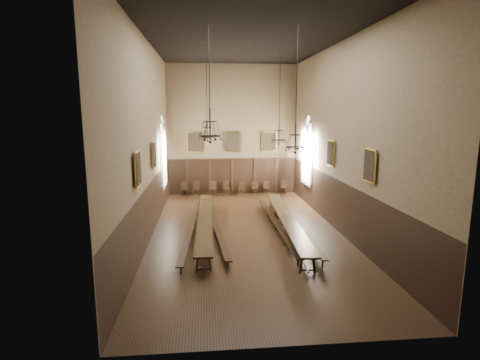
{
  "coord_description": "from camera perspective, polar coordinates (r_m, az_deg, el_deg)",
  "views": [
    {
      "loc": [
        -1.94,
        -17.24,
        5.71
      ],
      "look_at": [
        -0.17,
        1.5,
        2.31
      ],
      "focal_mm": 28.0,
      "sensor_mm": 36.0,
      "label": 1
    }
  ],
  "objects": [
    {
      "name": "chair_7",
      "position": [
        26.9,
        6.63,
        -1.47
      ],
      "size": [
        0.5,
        0.5,
        0.95
      ],
      "rotation": [
        0.0,
        0.0,
        -0.21
      ],
      "color": "black",
      "rests_on": "floor"
    },
    {
      "name": "ceiling",
      "position": [
        17.66,
        1.07,
        21.0
      ],
      "size": [
        9.0,
        18.0,
        0.02
      ],
      "primitive_type": "cube",
      "color": "black",
      "rests_on": "ground"
    },
    {
      "name": "wall_right",
      "position": [
        18.44,
        15.16,
        6.12
      ],
      "size": [
        0.02,
        18.0,
        9.0
      ],
      "primitive_type": "cube",
      "color": "#776649",
      "rests_on": "ground"
    },
    {
      "name": "chandelier_back_left",
      "position": [
        19.96,
        -5.01,
        7.53
      ],
      "size": [
        0.78,
        0.78,
        4.7
      ],
      "color": "black",
      "rests_on": "ceiling"
    },
    {
      "name": "chandelier_front_left",
      "position": [
        15.07,
        -4.59,
        7.76
      ],
      "size": [
        0.89,
        0.89,
        4.37
      ],
      "color": "black",
      "rests_on": "ceiling"
    },
    {
      "name": "bench_left_outer",
      "position": [
        18.03,
        -7.46,
        -7.4
      ],
      "size": [
        0.77,
        9.64,
        0.43
      ],
      "rotation": [
        0.0,
        0.0,
        -0.05
      ],
      "color": "black",
      "rests_on": "floor"
    },
    {
      "name": "wainscot_panelling",
      "position": [
        17.91,
        0.99,
        -4.19
      ],
      "size": [
        9.0,
        18.0,
        2.5
      ],
      "primitive_type": null,
      "color": "black",
      "rests_on": "floor"
    },
    {
      "name": "bench_right_outer",
      "position": [
        18.54,
        9.25,
        -6.99
      ],
      "size": [
        0.85,
        9.2,
        0.41
      ],
      "rotation": [
        0.0,
        0.0,
        -0.06
      ],
      "color": "black",
      "rests_on": "floor"
    },
    {
      "name": "wall_front",
      "position": [
        8.54,
        7.79,
        2.0
      ],
      "size": [
        9.0,
        0.02,
        9.0
      ],
      "primitive_type": "cube",
      "color": "#776649",
      "rests_on": "ground"
    },
    {
      "name": "window_right",
      "position": [
        23.73,
        10.23,
        4.48
      ],
      "size": [
        0.2,
        2.2,
        4.6
      ],
      "primitive_type": null,
      "color": "white",
      "rests_on": "wall_right"
    },
    {
      "name": "portrait_left_0",
      "position": [
        18.51,
        -12.98,
        3.74
      ],
      "size": [
        0.12,
        1.0,
        1.3
      ],
      "color": "gold",
      "rests_on": "wall_left"
    },
    {
      "name": "chair_6",
      "position": [
        26.67,
        4.1,
        -1.57
      ],
      "size": [
        0.48,
        0.48,
        0.89
      ],
      "rotation": [
        0.0,
        0.0,
        0.25
      ],
      "color": "black",
      "rests_on": "floor"
    },
    {
      "name": "wall_left",
      "position": [
        17.47,
        -13.93,
        5.96
      ],
      "size": [
        0.02,
        18.0,
        9.0
      ],
      "primitive_type": "cube",
      "color": "#776649",
      "rests_on": "ground"
    },
    {
      "name": "bench_left_inner",
      "position": [
        18.21,
        -3.67,
        -7.19
      ],
      "size": [
        0.92,
        9.22,
        0.41
      ],
      "rotation": [
        0.0,
        0.0,
        0.07
      ],
      "color": "black",
      "rests_on": "floor"
    },
    {
      "name": "chandelier_back_right",
      "position": [
        20.18,
        5.97,
        7.07
      ],
      "size": [
        0.78,
        0.78,
        4.88
      ],
      "color": "black",
      "rests_on": "ceiling"
    },
    {
      "name": "table_left",
      "position": [
        18.1,
        -5.31,
        -6.92
      ],
      "size": [
        0.87,
        9.95,
        0.78
      ],
      "rotation": [
        0.0,
        0.0,
        -0.02
      ],
      "color": "black",
      "rests_on": "floor"
    },
    {
      "name": "wall_back",
      "position": [
        26.35,
        -1.19,
        7.6
      ],
      "size": [
        9.0,
        0.02,
        9.0
      ],
      "primitive_type": "cube",
      "color": "#776649",
      "rests_on": "ground"
    },
    {
      "name": "chandelier_front_right",
      "position": [
        15.17,
        8.42,
        6.28
      ],
      "size": [
        0.77,
        0.77,
        4.8
      ],
      "color": "black",
      "rests_on": "ceiling"
    },
    {
      "name": "table_right",
      "position": [
        18.22,
        7.12,
        -6.79
      ],
      "size": [
        1.28,
        10.29,
        0.8
      ],
      "rotation": [
        0.0,
        0.0,
        -0.05
      ],
      "color": "black",
      "rests_on": "floor"
    },
    {
      "name": "portrait_left_1",
      "position": [
        14.1,
        -15.32,
        1.67
      ],
      "size": [
        0.12,
        1.0,
        1.3
      ],
      "color": "gold",
      "rests_on": "wall_left"
    },
    {
      "name": "portrait_back_0",
      "position": [
        26.2,
        -6.87,
        5.76
      ],
      "size": [
        1.1,
        0.12,
        1.4
      ],
      "color": "gold",
      "rests_on": "wall_back"
    },
    {
      "name": "chair_5",
      "position": [
        26.59,
        2.25,
        -1.59
      ],
      "size": [
        0.43,
        0.43,
        0.88
      ],
      "rotation": [
        0.0,
        0.0,
        -0.13
      ],
      "color": "black",
      "rests_on": "floor"
    },
    {
      "name": "window_left",
      "position": [
        22.99,
        -11.63,
        4.26
      ],
      "size": [
        0.2,
        2.2,
        4.6
      ],
      "primitive_type": null,
      "color": "white",
      "rests_on": "wall_left"
    },
    {
      "name": "portrait_back_2",
      "position": [
        26.59,
        4.46,
        5.86
      ],
      "size": [
        1.1,
        0.12,
        1.4
      ],
      "color": "gold",
      "rests_on": "wall_back"
    },
    {
      "name": "portrait_right_0",
      "position": [
        19.41,
        13.67,
        4.0
      ],
      "size": [
        0.12,
        1.0,
        1.3
      ],
      "color": "gold",
      "rests_on": "wall_right"
    },
    {
      "name": "chair_2",
      "position": [
        26.33,
        -4.16,
        -1.68
      ],
      "size": [
        0.51,
        0.51,
        0.96
      ],
      "rotation": [
        0.0,
        0.0,
        -0.24
      ],
      "color": "black",
      "rests_on": "floor"
    },
    {
      "name": "portrait_back_1",
      "position": [
        26.27,
        -1.16,
        5.84
      ],
      "size": [
        1.1,
        0.12,
        1.4
      ],
      "color": "gold",
      "rests_on": "wall_back"
    },
    {
      "name": "chair_1",
      "position": [
        26.4,
        -6.73,
        -1.67
      ],
      "size": [
        0.5,
        0.5,
        0.99
      ],
      "rotation": [
        0.0,
        0.0,
        -0.17
      ],
      "color": "black",
      "rests_on": "floor"
    },
    {
      "name": "chair_0",
      "position": [
        26.35,
        -8.49,
        -1.73
      ],
      "size": [
        0.48,
        0.48,
        1.0
      ],
      "rotation": [
        0.0,
        0.0,
        -0.09
      ],
      "color": "black",
      "rests_on": "floor"
    },
    {
      "name": "chair_3",
      "position": [
        26.42,
        -2.07,
        -1.6
      ],
      "size": [
        0.46,
        0.46,
        0.98
      ],
      "rotation": [
        0.0,
        0.0,
        0.08
      ],
      "color": "black",
      "rests_on": "floor"
    },
    {
      "name": "portrait_right_1",
      "position": [
        15.25,
        19.14,
        2.09
      ],
      "size": [
        0.12,
        1.0,
        1.3
      ],
      "color": "gold",
      "rests_on": "wall_right"
    },
    {
      "name": "bench_right_inner",
      "position": [
        18.64,
        5.45,
        -6.75
      ],
      "size": [
        0.3,
        9.77,
        0.44
      ],
      "rotation": [
        0.0,
        0.0,
        -0.0
      ],
      "color": "black",
      "rests_on": "floor"
    },
    {
      "name": "chair_4",
      "position": [
        26.51,
        0.22,
        -1.62
      ],
      "size": [
        0.46,
        0.46,
        0.87
      ],
      "rotation": [
        0.0,
        0.0,
        -0.22
      ],
      "color": "black",
      "rests_on": "floor"
    },
    {
      "name": "floor",
      "position": [
        18.26,
        0.97,
        -8.02
      ],
      "size": [
        9.0,
        18.0,
        0.02
      ],
      "primitive_type": "cube",
      "color": "black",
      "rests_on": "ground"
    }
  ]
}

